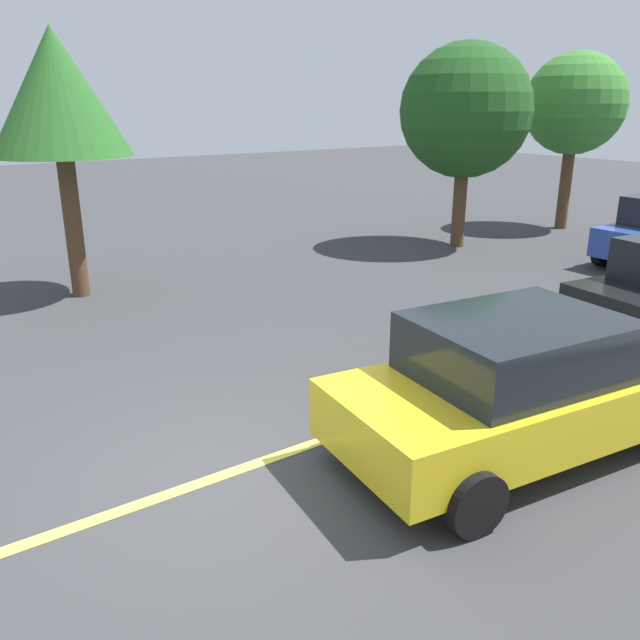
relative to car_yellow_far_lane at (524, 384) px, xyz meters
name	(u,v)px	position (x,y,z in m)	size (l,w,h in m)	color
ground_plane	(220,477)	(-3.06, 1.43, -0.81)	(80.00, 80.00, 0.00)	#38383A
lane_marking_centre	(426,404)	(-0.06, 1.43, -0.81)	(28.00, 0.16, 0.01)	#E0D14C
car_yellow_far_lane	(524,384)	(0.00, 0.00, 0.00)	(4.72, 2.54, 1.61)	gold
tree_left_verge	(575,105)	(12.23, 8.15, 2.89)	(2.97, 2.97, 5.22)	#513823
tree_centre_verge	(57,95)	(-2.30, 9.22, 3.10)	(2.63, 2.63, 5.13)	#513823
tree_right_verge	(466,111)	(7.56, 8.13, 2.73)	(3.42, 3.42, 5.27)	#513823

